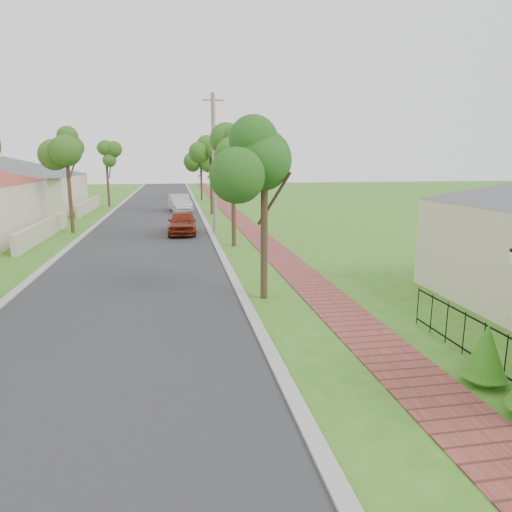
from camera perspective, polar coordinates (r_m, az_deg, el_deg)
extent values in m
plane|color=#3A701A|center=(8.03, 1.29, -20.44)|extent=(160.00, 160.00, 0.00)
cube|color=#28282B|center=(27.05, -13.38, 2.45)|extent=(7.00, 120.00, 0.02)
cube|color=#9E9E99|center=(27.07, -5.64, 2.73)|extent=(0.30, 120.00, 0.10)
cube|color=#9E9E99|center=(27.51, -20.98, 2.14)|extent=(0.30, 120.00, 0.10)
cube|color=#96493C|center=(27.38, -0.20, 2.89)|extent=(1.50, 120.00, 0.03)
cylinder|color=black|center=(10.34, 28.75, -11.18)|extent=(0.02, 0.02, 1.00)
cylinder|color=black|center=(10.82, 26.54, -9.94)|extent=(0.02, 0.02, 1.00)
cylinder|color=black|center=(11.33, 24.55, -8.80)|extent=(0.02, 0.02, 1.00)
cylinder|color=black|center=(11.84, 22.73, -7.75)|extent=(0.02, 0.02, 1.00)
cylinder|color=black|center=(12.37, 21.07, -6.78)|extent=(0.02, 0.02, 1.00)
cylinder|color=black|center=(12.92, 19.56, -5.89)|extent=(0.02, 0.02, 1.00)
cylinder|color=#382619|center=(22.92, -2.84, 6.84)|extent=(0.22, 0.22, 4.55)
sphere|color=#1D4512|center=(22.83, -2.90, 12.87)|extent=(1.70, 1.70, 1.70)
cylinder|color=#382619|center=(36.81, -5.61, 8.99)|extent=(0.22, 0.22, 4.90)
sphere|color=#1D4512|center=(36.77, -5.69, 13.02)|extent=(1.70, 1.70, 1.70)
cylinder|color=#382619|center=(50.78, -6.85, 9.36)|extent=(0.22, 0.22, 4.20)
sphere|color=#1D4512|center=(50.73, -6.92, 11.87)|extent=(1.70, 1.70, 1.70)
cylinder|color=#382619|center=(29.36, -22.26, 7.44)|extent=(0.22, 0.22, 4.90)
sphere|color=#1D4512|center=(29.31, -22.67, 12.48)|extent=(1.70, 1.70, 1.70)
cylinder|color=#382619|center=(45.12, -18.03, 8.78)|extent=(0.22, 0.22, 4.55)
sphere|color=#1D4512|center=(45.08, -18.23, 11.83)|extent=(1.70, 1.70, 1.70)
sphere|color=#236E16|center=(10.17, 26.58, -12.79)|extent=(0.66, 0.66, 0.66)
cone|color=#236E16|center=(9.99, 26.84, -10.25)|extent=(0.75, 0.75, 0.97)
cube|color=#BFB299|center=(27.88, -25.00, 2.98)|extent=(0.25, 10.00, 1.00)
cube|color=beige|center=(42.98, -28.70, 6.74)|extent=(11.00, 10.00, 3.00)
pyramid|color=#4C4C51|center=(42.89, -29.01, 9.80)|extent=(15.56, 15.56, 1.60)
cube|color=#BFB299|center=(41.47, -20.13, 5.95)|extent=(0.25, 10.00, 1.00)
imported|color=maroon|center=(27.27, -9.20, 4.15)|extent=(1.77, 4.07, 1.37)
imported|color=silver|center=(39.26, -9.50, 6.53)|extent=(2.09, 4.53, 1.44)
cylinder|color=#382619|center=(14.10, 1.02, 2.49)|extent=(0.22, 0.22, 3.98)
sphere|color=#265919|center=(13.91, 1.06, 11.07)|extent=(1.98, 1.98, 1.98)
cylinder|color=gray|center=(26.75, -5.27, 11.20)|extent=(0.24, 0.24, 7.96)
cube|color=gray|center=(26.94, -5.42, 18.83)|extent=(1.20, 0.08, 0.08)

